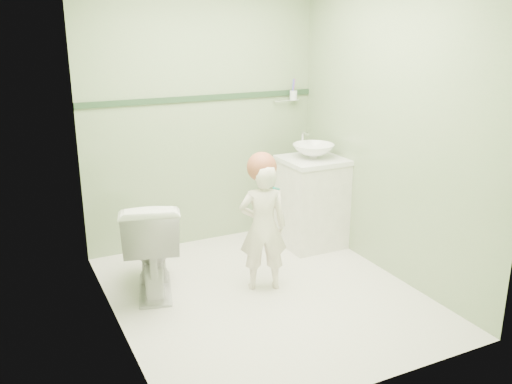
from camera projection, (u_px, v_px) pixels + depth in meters
ground at (265, 294)px, 4.22m from camera, size 2.50×2.50×0.00m
room_shell at (265, 141)px, 3.87m from camera, size 2.50×2.54×2.40m
trim_stripe at (202, 98)px, 4.88m from camera, size 2.20×0.02×0.05m
vanity at (312, 204)px, 5.06m from camera, size 0.52×0.50×0.80m
counter at (313, 160)px, 4.94m from camera, size 0.54×0.52×0.04m
basin at (313, 151)px, 4.91m from camera, size 0.37×0.37×0.13m
faucet at (303, 138)px, 5.05m from camera, size 0.03×0.13×0.18m
cup_holder at (293, 95)px, 5.22m from camera, size 0.26×0.07×0.21m
toilet at (151, 244)px, 4.18m from camera, size 0.61×0.83×0.76m
toddler at (263, 227)px, 4.19m from camera, size 0.43×0.35×1.01m
hair_cap at (262, 167)px, 4.07m from camera, size 0.22×0.22×0.22m
teal_toothbrush at (276, 188)px, 3.98m from camera, size 0.11×0.14×0.08m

